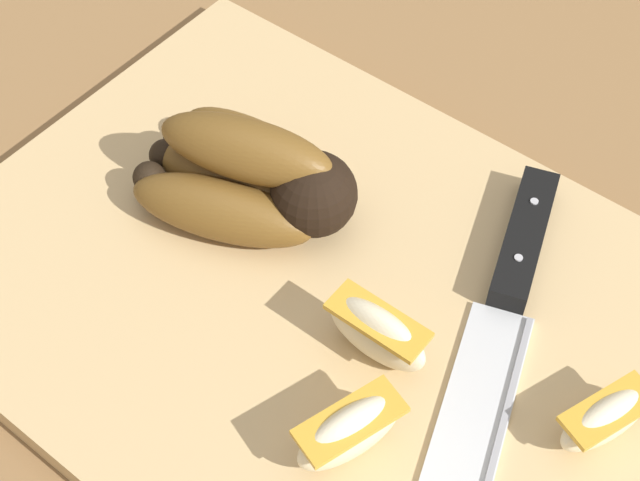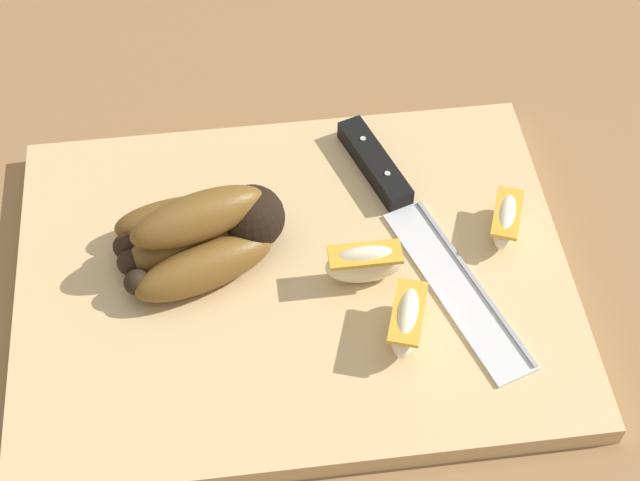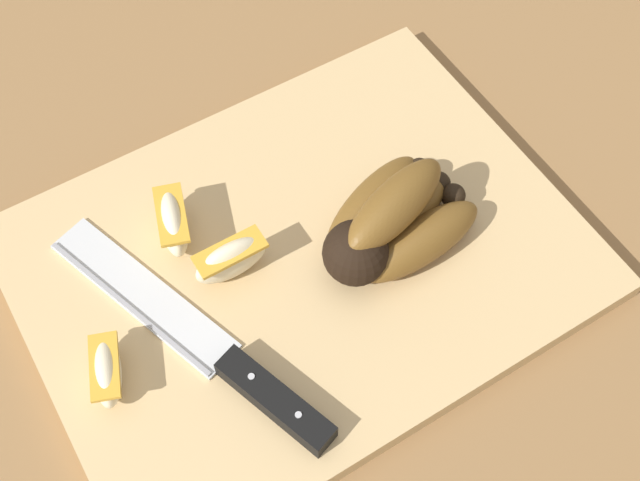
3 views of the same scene
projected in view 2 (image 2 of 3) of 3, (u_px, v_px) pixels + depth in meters
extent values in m
plane|color=olive|center=(315.00, 284.00, 0.78)|extent=(6.00, 6.00, 0.00)
cube|color=tan|center=(293.00, 276.00, 0.78)|extent=(0.44, 0.33, 0.02)
sphere|color=black|center=(252.00, 217.00, 0.76)|extent=(0.05, 0.05, 0.05)
ellipsoid|color=brown|center=(186.00, 219.00, 0.78)|extent=(0.12, 0.05, 0.04)
sphere|color=black|center=(126.00, 247.00, 0.76)|extent=(0.02, 0.02, 0.02)
ellipsoid|color=brown|center=(195.00, 243.00, 0.76)|extent=(0.12, 0.06, 0.04)
sphere|color=black|center=(130.00, 263.00, 0.75)|extent=(0.02, 0.02, 0.02)
ellipsoid|color=brown|center=(205.00, 268.00, 0.75)|extent=(0.12, 0.08, 0.04)
sphere|color=black|center=(137.00, 282.00, 0.74)|extent=(0.02, 0.02, 0.02)
ellipsoid|color=brown|center=(198.00, 217.00, 0.74)|extent=(0.12, 0.07, 0.04)
cube|color=silver|center=(457.00, 288.00, 0.76)|extent=(0.09, 0.18, 0.00)
cube|color=#99999E|center=(474.00, 279.00, 0.76)|extent=(0.06, 0.17, 0.00)
cube|color=black|center=(375.00, 163.00, 0.83)|extent=(0.05, 0.10, 0.02)
cylinder|color=#B2B2B7|center=(363.00, 139.00, 0.83)|extent=(0.01, 0.01, 0.00)
cylinder|color=#B2B2B7|center=(387.00, 173.00, 0.81)|extent=(0.01, 0.01, 0.00)
ellipsoid|color=beige|center=(407.00, 321.00, 0.72)|extent=(0.04, 0.07, 0.04)
cube|color=gold|center=(408.00, 312.00, 0.71)|extent=(0.04, 0.06, 0.00)
ellipsoid|color=beige|center=(505.00, 221.00, 0.78)|extent=(0.04, 0.06, 0.03)
cube|color=gold|center=(507.00, 213.00, 0.77)|extent=(0.04, 0.06, 0.00)
ellipsoid|color=beige|center=(365.00, 264.00, 0.75)|extent=(0.06, 0.02, 0.04)
cube|color=gold|center=(365.00, 255.00, 0.74)|extent=(0.06, 0.02, 0.00)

